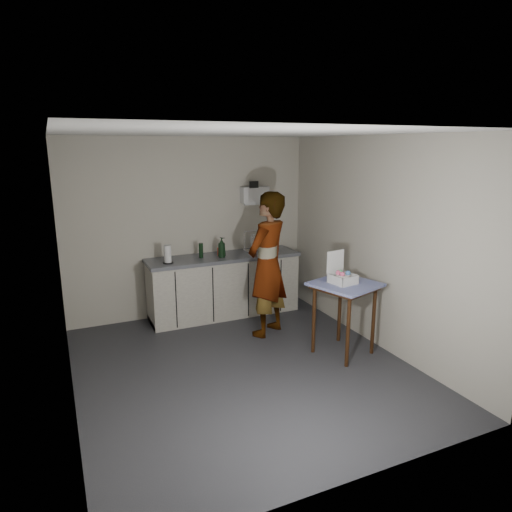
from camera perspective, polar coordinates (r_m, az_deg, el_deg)
name	(u,v)px	position (r m, az deg, el deg)	size (l,w,h in m)	color
ground	(244,368)	(5.36, -1.56, -13.84)	(4.00, 4.00, 0.00)	#2A2A2F
wall_back	(190,228)	(6.74, -8.21, 3.48)	(3.60, 0.02, 2.60)	beige
wall_right	(377,243)	(5.81, 14.86, 1.53)	(0.02, 4.00, 2.60)	beige
wall_left	(63,277)	(4.55, -22.98, -2.44)	(0.02, 4.00, 2.60)	beige
ceiling	(242,133)	(4.76, -1.77, 15.10)	(3.60, 4.00, 0.01)	white
kitchen_counter	(224,287)	(6.80, -4.03, -3.90)	(2.24, 0.62, 0.91)	black
wall_shelf	(255,195)	(6.95, -0.18, 7.65)	(0.42, 0.18, 0.37)	white
side_table	(345,292)	(5.54, 11.05, -4.48)	(0.87, 0.87, 0.89)	#351C0C
standing_man	(268,265)	(5.97, 1.45, -1.08)	(0.70, 0.46, 1.91)	#B2A593
soap_bottle	(222,247)	(6.53, -4.31, 1.08)	(0.11, 0.11, 0.29)	black
soda_can	(219,252)	(6.66, -4.60, 0.55)	(0.06, 0.06, 0.12)	red
dark_bottle	(201,250)	(6.55, -6.89, 0.70)	(0.06, 0.06, 0.21)	black
paper_towel	(168,255)	(6.31, -10.98, 0.17)	(0.14, 0.14, 0.25)	black
dish_rack	(260,247)	(6.87, 0.53, 1.11)	(0.45, 0.34, 0.31)	white
bakery_box	(342,276)	(5.48, 10.68, -2.49)	(0.30, 0.31, 0.37)	white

